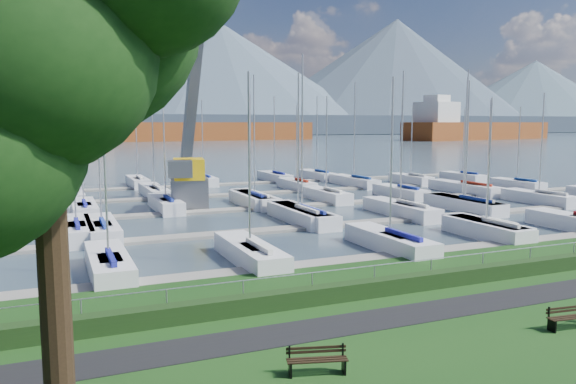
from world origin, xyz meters
TOP-DOWN VIEW (x-y plane):
  - path at (0.00, -3.00)m, footprint 160.00×2.00m
  - water at (0.00, 260.00)m, footprint 800.00×540.00m
  - hedge at (0.00, -0.40)m, footprint 80.00×0.70m
  - fence at (0.00, 0.00)m, footprint 80.00×0.04m
  - foothill at (0.00, 330.00)m, footprint 900.00×80.00m
  - mountains at (7.35, 404.62)m, footprint 1190.00×360.00m
  - docks at (0.00, 26.00)m, footprint 90.00×41.60m
  - bench_left at (-6.79, -6.22)m, footprint 1.85×0.90m
  - bench_right at (3.15, -6.49)m, footprint 1.84×0.63m
  - crane at (-2.08, 29.76)m, footprint 4.72×13.37m
  - cargo_ship_mid at (36.70, 218.86)m, footprint 111.70×22.75m
  - cargo_ship_east at (162.92, 182.27)m, footprint 83.67×33.51m
  - sailboat_fleet at (-1.41, 27.85)m, footprint 75.86×49.00m

SIDE VIEW (x-z plane):
  - water at x=0.00m, z-range -0.50..-0.30m
  - docks at x=0.00m, z-range -0.34..-0.09m
  - path at x=0.00m, z-range -0.01..0.03m
  - hedge at x=0.00m, z-range 0.00..0.70m
  - bench_left at x=-6.79m, z-range -0.01..0.84m
  - bench_right at x=3.15m, z-range -0.01..0.84m
  - fence at x=0.00m, z-range 1.18..1.22m
  - cargo_ship_mid at x=36.70m, z-range -7.30..14.20m
  - cargo_ship_east at x=162.92m, z-range -7.02..14.48m
  - sailboat_fleet at x=-1.41m, z-range -1.49..12.07m
  - crane at x=-2.08m, z-range -5.85..16.50m
  - foothill at x=0.00m, z-range 0.00..12.00m
  - mountains at x=7.35m, z-range -10.82..104.18m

